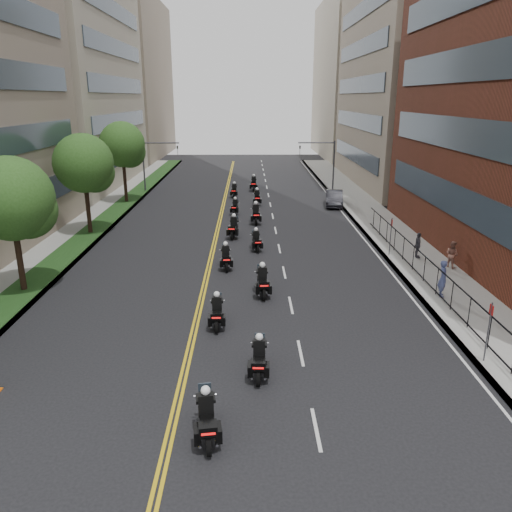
{
  "coord_description": "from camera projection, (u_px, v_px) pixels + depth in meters",
  "views": [
    {
      "loc": [
        1.07,
        -13.5,
        10.16
      ],
      "look_at": [
        1.45,
        12.13,
        1.97
      ],
      "focal_mm": 35.0,
      "sensor_mm": 36.0,
      "label": 1
    }
  ],
  "objects": [
    {
      "name": "ground",
      "position": [
        216.0,
        430.0,
        15.94
      ],
      "size": [
        160.0,
        160.0,
        0.0
      ],
      "primitive_type": "plane",
      "color": "black",
      "rests_on": "ground"
    },
    {
      "name": "pedestrian_c",
      "position": [
        418.0,
        245.0,
        32.32
      ],
      "size": [
        0.52,
        1.02,
        1.67
      ],
      "primitive_type": "imported",
      "rotation": [
        0.0,
        0.0,
        1.45
      ],
      "color": "#414048",
      "rests_on": "sidewalk_right"
    },
    {
      "name": "building_right_far",
      "position": [
        366.0,
        80.0,
        86.57
      ],
      "size": [
        15.0,
        28.0,
        26.0
      ],
      "primitive_type": "cube",
      "color": "#AC9D8B",
      "rests_on": "ground"
    },
    {
      "name": "motorcycle_7",
      "position": [
        256.0,
        215.0,
        41.78
      ],
      "size": [
        0.59,
        2.56,
        1.89
      ],
      "rotation": [
        0.0,
        0.0,
        0.03
      ],
      "color": "black",
      "rests_on": "ground"
    },
    {
      "name": "motorcycle_11",
      "position": [
        254.0,
        184.0,
        56.5
      ],
      "size": [
        0.59,
        2.51,
        1.85
      ],
      "rotation": [
        0.0,
        0.0,
        -0.04
      ],
      "color": "black",
      "rests_on": "ground"
    },
    {
      "name": "sidewalk_right",
      "position": [
        385.0,
        229.0,
        39.89
      ],
      "size": [
        4.0,
        90.0,
        0.15
      ],
      "primitive_type": "cube",
      "color": "gray",
      "rests_on": "ground"
    },
    {
      "name": "motorcycle_6",
      "position": [
        234.0,
        228.0,
        37.6
      ],
      "size": [
        0.74,
        2.48,
        1.83
      ],
      "rotation": [
        0.0,
        0.0,
        -0.12
      ],
      "color": "black",
      "rests_on": "ground"
    },
    {
      "name": "motorcycle_1",
      "position": [
        259.0,
        359.0,
        18.89
      ],
      "size": [
        0.56,
        2.29,
        1.69
      ],
      "rotation": [
        0.0,
        0.0,
        -0.05
      ],
      "color": "black",
      "rests_on": "ground"
    },
    {
      "name": "parked_sedan",
      "position": [
        334.0,
        198.0,
        48.54
      ],
      "size": [
        2.21,
        4.74,
        1.5
      ],
      "primitive_type": "imported",
      "rotation": [
        0.0,
        0.0,
        -0.14
      ],
      "color": "black",
      "rests_on": "ground"
    },
    {
      "name": "motorcycle_2",
      "position": [
        217.0,
        313.0,
        22.99
      ],
      "size": [
        0.52,
        2.26,
        1.67
      ],
      "rotation": [
        0.0,
        0.0,
        0.02
      ],
      "color": "black",
      "rests_on": "ground"
    },
    {
      "name": "sidewalk_left",
      "position": [
        84.0,
        230.0,
        39.56
      ],
      "size": [
        4.0,
        90.0,
        0.15
      ],
      "primitive_type": "cube",
      "color": "gray",
      "rests_on": "ground"
    },
    {
      "name": "motorcycle_4",
      "position": [
        226.0,
        258.0,
        30.8
      ],
      "size": [
        0.63,
        2.29,
        1.69
      ],
      "rotation": [
        0.0,
        0.0,
        0.1
      ],
      "color": "black",
      "rests_on": "ground"
    },
    {
      "name": "building_right_tan",
      "position": [
        425.0,
        53.0,
        57.39
      ],
      "size": [
        15.11,
        28.0,
        30.0
      ],
      "color": "gray",
      "rests_on": "ground"
    },
    {
      "name": "motorcycle_5",
      "position": [
        256.0,
        241.0,
        34.49
      ],
      "size": [
        0.64,
        2.15,
        1.59
      ],
      "rotation": [
        0.0,
        0.0,
        0.12
      ],
      "color": "black",
      "rests_on": "ground"
    },
    {
      "name": "motorcycle_10",
      "position": [
        234.0,
        191.0,
        52.8
      ],
      "size": [
        0.56,
        2.23,
        1.65
      ],
      "rotation": [
        0.0,
        0.0,
        -0.06
      ],
      "color": "black",
      "rests_on": "ground"
    },
    {
      "name": "pedestrian_a",
      "position": [
        443.0,
        278.0,
        26.01
      ],
      "size": [
        0.61,
        0.8,
        1.95
      ],
      "primitive_type": "imported",
      "rotation": [
        0.0,
        0.0,
        1.35
      ],
      "color": "#485184",
      "rests_on": "sidewalk_right"
    },
    {
      "name": "pedestrian_b",
      "position": [
        452.0,
        254.0,
        30.49
      ],
      "size": [
        0.95,
        1.02,
        1.66
      ],
      "primitive_type": "imported",
      "rotation": [
        0.0,
        0.0,
        2.1
      ],
      "color": "#9B6454",
      "rests_on": "sidewalk_right"
    },
    {
      "name": "grass_strip",
      "position": [
        94.0,
        229.0,
        39.54
      ],
      "size": [
        2.0,
        90.0,
        0.04
      ],
      "primitive_type": "cube",
      "color": "#183915",
      "rests_on": "sidewalk_left"
    },
    {
      "name": "traffic_signal_right",
      "position": [
        325.0,
        158.0,
        54.95
      ],
      "size": [
        4.09,
        0.2,
        5.6
      ],
      "color": "#3F3F44",
      "rests_on": "ground"
    },
    {
      "name": "street_trees",
      "position": [
        60.0,
        179.0,
        31.94
      ],
      "size": [
        4.4,
        38.4,
        7.98
      ],
      "color": "#311D16",
      "rests_on": "ground"
    },
    {
      "name": "motorcycle_0",
      "position": [
        207.0,
        419.0,
        15.36
      ],
      "size": [
        0.73,
        2.39,
        1.77
      ],
      "rotation": [
        0.0,
        0.0,
        0.14
      ],
      "color": "black",
      "rests_on": "ground"
    },
    {
      "name": "building_left_mid",
      "position": [
        44.0,
        33.0,
        56.17
      ],
      "size": [
        16.11,
        28.0,
        34.0
      ],
      "color": "#AC9D8B",
      "rests_on": "ground"
    },
    {
      "name": "building_left_far",
      "position": [
        115.0,
        80.0,
        85.96
      ],
      "size": [
        16.0,
        28.0,
        26.0
      ],
      "primitive_type": "cube",
      "color": "gray",
      "rests_on": "ground"
    },
    {
      "name": "motorcycle_3",
      "position": [
        263.0,
        282.0,
        26.61
      ],
      "size": [
        0.61,
        2.46,
        1.82
      ],
      "rotation": [
        0.0,
        0.0,
        0.06
      ],
      "color": "black",
      "rests_on": "ground"
    },
    {
      "name": "motorcycle_8",
      "position": [
        235.0,
        207.0,
        45.12
      ],
      "size": [
        0.61,
        2.13,
        1.57
      ],
      "rotation": [
        0.0,
        0.0,
        -0.11
      ],
      "color": "black",
      "rests_on": "ground"
    },
    {
      "name": "iron_fence",
      "position": [
        431.0,
        275.0,
        27.24
      ],
      "size": [
        0.05,
        28.0,
        1.5
      ],
      "color": "black",
      "rests_on": "sidewalk_right"
    },
    {
      "name": "traffic_signal_left",
      "position": [
        152.0,
        159.0,
        54.68
      ],
      "size": [
        4.09,
        0.2,
        5.6
      ],
      "color": "#3F3F44",
      "rests_on": "ground"
    },
    {
      "name": "motorcycle_9",
      "position": [
        257.0,
        198.0,
        48.93
      ],
      "size": [
        0.54,
        2.33,
        1.72
      ],
      "rotation": [
        0.0,
        0.0,
        0.02
      ],
      "color": "black",
      "rests_on": "ground"
    }
  ]
}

